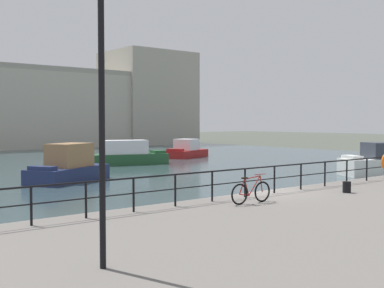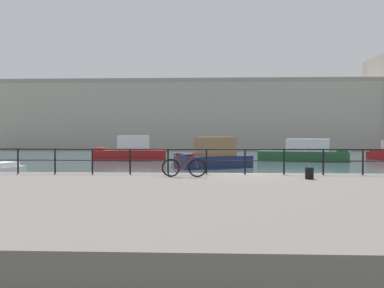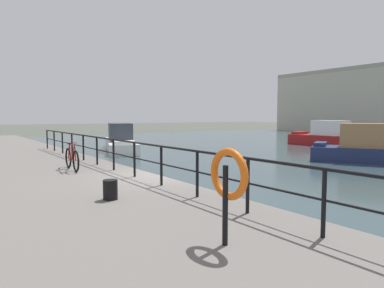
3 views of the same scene
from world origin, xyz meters
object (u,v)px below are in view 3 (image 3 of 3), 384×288
life_ring_stand (228,177)px  moored_blue_motorboat (363,148)px  moored_cabin_cruiser (327,136)px  parked_bicycle (72,159)px  mooring_bollard (110,190)px  moored_green_narrowboat (120,140)px

life_ring_stand → moored_blue_motorboat: bearing=112.3°
moored_cabin_cruiser → parked_bicycle: (6.94, -25.98, 0.45)m
moored_blue_motorboat → mooring_bollard: moored_blue_motorboat is taller
moored_cabin_cruiser → mooring_bollard: (11.70, -26.53, 0.29)m
moored_blue_motorboat → parked_bicycle: (-1.18, -17.02, 0.44)m
moored_green_narrowboat → life_ring_stand: (22.48, -8.22, 1.09)m
moored_cabin_cruiser → life_ring_stand: size_ratio=5.11×
moored_cabin_cruiser → mooring_bollard: moored_cabin_cruiser is taller
moored_green_narrowboat → life_ring_stand: 23.96m
life_ring_stand → moored_cabin_cruiser: bearing=120.1°
moored_blue_motorboat → moored_cabin_cruiser: bearing=-75.7°
moored_blue_motorboat → life_ring_stand: 18.65m
mooring_bollard → parked_bicycle: bearing=173.4°
parked_bicycle → moored_green_narrowboat: bearing=153.3°
moored_cabin_cruiser → moored_blue_motorboat: 12.09m
parked_bicycle → mooring_bollard: bearing=-3.9°
moored_green_narrowboat → mooring_bollard: size_ratio=21.62×
parked_bicycle → life_ring_stand: life_ring_stand is taller
moored_cabin_cruiser → mooring_bollard: bearing=109.5°
moored_cabin_cruiser → life_ring_stand: bearing=115.8°
parked_bicycle → life_ring_stand: 8.29m
moored_blue_motorboat → moored_green_narrowboat: bearing=2.4°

